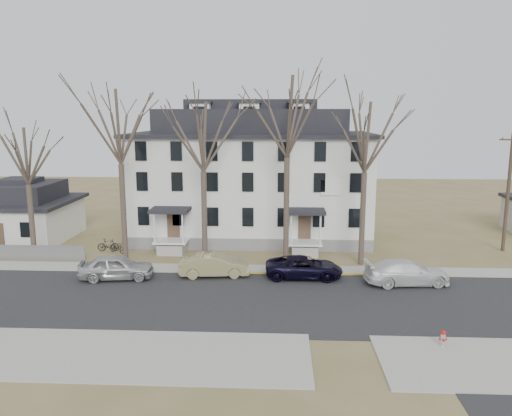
# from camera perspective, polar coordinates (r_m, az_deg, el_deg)

# --- Properties ---
(ground) EXTENTS (120.00, 120.00, 0.00)m
(ground) POSITION_cam_1_polar(r_m,az_deg,el_deg) (27.94, 1.52, -12.13)
(ground) COLOR olive
(ground) RESTS_ON ground
(main_road) EXTENTS (120.00, 10.00, 0.04)m
(main_road) POSITION_cam_1_polar(r_m,az_deg,el_deg) (29.79, 1.61, -10.64)
(main_road) COLOR #27272A
(main_road) RESTS_ON ground
(far_sidewalk) EXTENTS (120.00, 2.00, 0.08)m
(far_sidewalk) POSITION_cam_1_polar(r_m,az_deg,el_deg) (35.45, 1.81, -7.12)
(far_sidewalk) COLOR #A09F97
(far_sidewalk) RESTS_ON ground
(near_sidewalk_left) EXTENTS (20.00, 5.00, 0.08)m
(near_sidewalk_left) POSITION_cam_1_polar(r_m,az_deg,el_deg) (24.91, -18.25, -15.65)
(near_sidewalk_left) COLOR #A09F97
(near_sidewalk_left) RESTS_ON ground
(yellow_curb) EXTENTS (14.00, 0.25, 0.06)m
(yellow_curb) POSITION_cam_1_polar(r_m,az_deg,el_deg) (34.87, 10.10, -7.59)
(yellow_curb) COLOR gold
(yellow_curb) RESTS_ON ground
(boarding_house) EXTENTS (20.80, 12.36, 12.05)m
(boarding_house) POSITION_cam_1_polar(r_m,az_deg,el_deg) (44.12, -0.52, 3.57)
(boarding_house) COLOR slate
(boarding_house) RESTS_ON ground
(small_house) EXTENTS (8.70, 8.70, 5.00)m
(small_house) POSITION_cam_1_polar(r_m,az_deg,el_deg) (48.21, -25.13, -0.61)
(small_house) COLOR silver
(small_house) RESTS_ON ground
(tree_far_left) EXTENTS (8.40, 8.40, 13.72)m
(tree_far_left) POSITION_cam_1_polar(r_m,az_deg,el_deg) (37.38, -15.39, 9.55)
(tree_far_left) COLOR #473B31
(tree_far_left) RESTS_ON ground
(tree_mid_left) EXTENTS (7.80, 7.80, 12.74)m
(tree_mid_left) POSITION_cam_1_polar(r_m,az_deg,el_deg) (36.00, -6.12, 8.66)
(tree_mid_left) COLOR #473B31
(tree_mid_left) RESTS_ON ground
(tree_center) EXTENTS (9.00, 9.00, 14.70)m
(tree_center) POSITION_cam_1_polar(r_m,az_deg,el_deg) (35.56, 3.62, 11.06)
(tree_center) COLOR #473B31
(tree_center) RESTS_ON ground
(tree_mid_right) EXTENTS (7.80, 7.80, 12.74)m
(tree_mid_right) POSITION_cam_1_polar(r_m,az_deg,el_deg) (36.07, 12.45, 8.47)
(tree_mid_right) COLOR #473B31
(tree_mid_right) RESTS_ON ground
(tree_bungalow) EXTENTS (6.60, 6.60, 10.78)m
(tree_bungalow) POSITION_cam_1_polar(r_m,az_deg,el_deg) (40.18, -24.81, 5.83)
(tree_bungalow) COLOR #473B31
(tree_bungalow) RESTS_ON ground
(utility_pole_far) EXTENTS (2.00, 0.28, 9.50)m
(utility_pole_far) POSITION_cam_1_polar(r_m,az_deg,el_deg) (44.02, 26.87, 1.78)
(utility_pole_far) COLOR #3D3023
(utility_pole_far) RESTS_ON ground
(car_silver) EXTENTS (5.07, 2.60, 1.65)m
(car_silver) POSITION_cam_1_polar(r_m,az_deg,el_deg) (34.56, -15.66, -6.56)
(car_silver) COLOR #B8B8B8
(car_silver) RESTS_ON ground
(car_tan) EXTENTS (4.84, 2.16, 1.54)m
(car_tan) POSITION_cam_1_polar(r_m,az_deg,el_deg) (34.01, -4.80, -6.56)
(car_tan) COLOR #948C5B
(car_tan) RESTS_ON ground
(car_navy) EXTENTS (5.15, 2.39, 1.43)m
(car_navy) POSITION_cam_1_polar(r_m,az_deg,el_deg) (33.76, 5.51, -6.81)
(car_navy) COLOR black
(car_navy) RESTS_ON ground
(car_white) EXTENTS (5.63, 2.80, 1.57)m
(car_white) POSITION_cam_1_polar(r_m,az_deg,el_deg) (33.77, 16.84, -7.10)
(car_white) COLOR silver
(car_white) RESTS_ON ground
(bicycle_left) EXTENTS (1.79, 1.41, 0.91)m
(bicycle_left) POSITION_cam_1_polar(r_m,az_deg,el_deg) (40.97, -15.58, -4.40)
(bicycle_left) COLOR black
(bicycle_left) RESTS_ON ground
(bicycle_right) EXTENTS (1.74, 0.67, 1.02)m
(bicycle_right) POSITION_cam_1_polar(r_m,az_deg,el_deg) (41.69, -16.53, -4.11)
(bicycle_right) COLOR black
(bicycle_right) RESTS_ON ground
(fire_hydrant) EXTENTS (0.36, 0.34, 0.87)m
(fire_hydrant) POSITION_cam_1_polar(r_m,az_deg,el_deg) (25.76, 20.58, -13.81)
(fire_hydrant) COLOR #B7B7BA
(fire_hydrant) RESTS_ON ground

